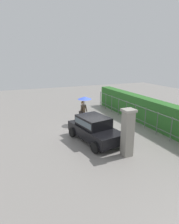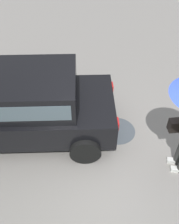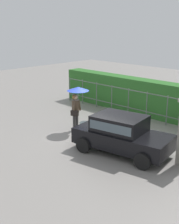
% 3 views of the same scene
% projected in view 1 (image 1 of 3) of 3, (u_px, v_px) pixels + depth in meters
% --- Properties ---
extents(ground_plane, '(40.00, 40.00, 0.00)m').
position_uv_depth(ground_plane, '(92.00, 128.00, 13.49)').
color(ground_plane, gray).
extents(car, '(3.94, 2.36, 1.48)m').
position_uv_depth(car, '(94.00, 128.00, 11.32)').
color(car, black).
rests_on(car, ground).
extents(pedestrian, '(1.00, 1.00, 2.06)m').
position_uv_depth(pedestrian, '(84.00, 104.00, 14.07)').
color(pedestrian, '#333333').
rests_on(pedestrian, ground).
extents(gate_pillar, '(0.60, 0.60, 2.42)m').
position_uv_depth(gate_pillar, '(128.00, 132.00, 9.47)').
color(gate_pillar, gray).
rests_on(gate_pillar, ground).
extents(fence_section, '(11.77, 0.05, 1.50)m').
position_uv_depth(fence_section, '(135.00, 113.00, 14.31)').
color(fence_section, '#59605B').
rests_on(fence_section, ground).
extents(hedge_row, '(12.72, 0.90, 1.90)m').
position_uv_depth(hedge_row, '(144.00, 110.00, 14.58)').
color(hedge_row, '#2D6B28').
rests_on(hedge_row, ground).
extents(puddle_near, '(0.80, 0.80, 0.00)m').
position_uv_depth(puddle_near, '(79.00, 130.00, 13.12)').
color(puddle_near, '#4C545B').
rests_on(puddle_near, ground).
extents(puddle_far, '(0.62, 0.62, 0.00)m').
position_uv_depth(puddle_far, '(94.00, 120.00, 15.29)').
color(puddle_far, '#4C545B').
rests_on(puddle_far, ground).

